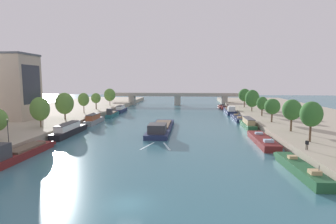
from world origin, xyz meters
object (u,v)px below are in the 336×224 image
at_px(moored_boat_left_upstream, 121,109).
at_px(person_on_quay, 307,144).
at_px(moored_boat_left_second, 18,153).
at_px(moored_boat_right_end, 262,140).
at_px(moored_boat_right_near, 300,168).
at_px(tree_right_end_of_row, 292,110).
at_px(tree_right_third, 272,107).
at_px(bridge_far, 178,97).
at_px(tree_right_by_lamp, 245,95).
at_px(moored_boat_right_downstream, 223,107).
at_px(moored_boat_left_far, 94,119).
at_px(tree_right_distant, 252,98).
at_px(tree_right_midway, 262,103).
at_px(moored_boat_right_midway, 238,118).
at_px(moored_boat_left_midway, 69,130).
at_px(moored_boat_left_downstream, 112,114).
at_px(tree_left_past_mid, 65,103).
at_px(tree_left_end_of_row, 40,109).
at_px(tree_left_distant, 110,95).
at_px(moored_boat_right_second, 230,111).
at_px(lamppost_left_bank, 8,130).
at_px(moored_boat_right_far, 248,124).
at_px(tree_right_far, 311,114).
at_px(tree_left_nearest, 96,98).
at_px(tree_left_far, 84,99).
at_px(barge_midriver, 161,128).

distance_m(moored_boat_left_upstream, person_on_quay, 73.50).
relative_size(moored_boat_left_second, moored_boat_right_end, 1.01).
distance_m(moored_boat_right_near, tree_right_end_of_row, 22.55).
xyz_separation_m(tree_right_third, bridge_far, (-26.50, 62.42, -1.77)).
relative_size(moored_boat_right_near, tree_right_end_of_row, 2.07).
height_order(moored_boat_right_end, tree_right_by_lamp, tree_right_by_lamp).
bearing_deg(moored_boat_right_downstream, bridge_far, 146.29).
relative_size(moored_boat_left_far, tree_right_distant, 1.67).
bearing_deg(bridge_far, moored_boat_left_second, -102.52).
bearing_deg(tree_right_midway, moored_boat_right_midway, 154.39).
bearing_deg(tree_right_midway, tree_right_distant, 90.74).
distance_m(moored_boat_left_midway, moored_boat_left_downstream, 30.54).
height_order(moored_boat_left_downstream, tree_left_past_mid, tree_left_past_mid).
height_order(tree_left_past_mid, tree_right_midway, tree_left_past_mid).
distance_m(moored_boat_right_midway, tree_right_third, 16.80).
relative_size(tree_left_end_of_row, person_on_quay, 4.15).
relative_size(moored_boat_left_second, tree_left_end_of_row, 2.26).
height_order(tree_right_end_of_row, tree_right_midway, tree_right_end_of_row).
bearing_deg(tree_right_midway, moored_boat_right_near, -98.49).
xyz_separation_m(moored_boat_right_downstream, tree_right_third, (6.19, -48.87, 5.04)).
bearing_deg(tree_left_distant, moored_boat_left_second, -84.53).
distance_m(moored_boat_left_far, moored_boat_right_second, 49.82).
relative_size(tree_right_midway, person_on_quay, 3.49).
xyz_separation_m(tree_right_by_lamp, lamppost_left_bank, (-51.03, -64.06, -2.46)).
relative_size(moored_boat_right_midway, tree_left_past_mid, 1.99).
relative_size(moored_boat_left_second, bridge_far, 0.22).
height_order(moored_boat_right_downstream, tree_right_end_of_row, tree_right_end_of_row).
relative_size(moored_boat_right_far, tree_right_far, 1.81).
distance_m(tree_left_nearest, tree_right_midway, 57.03).
bearing_deg(moored_boat_right_downstream, tree_right_end_of_row, -83.97).
bearing_deg(tree_left_past_mid, moored_boat_left_downstream, 68.57).
height_order(tree_left_far, tree_right_midway, tree_left_far).
bearing_deg(tree_right_distant, tree_right_end_of_row, -90.39).
height_order(tree_left_end_of_row, tree_right_distant, tree_right_distant).
bearing_deg(moored_boat_left_downstream, tree_left_nearest, 137.60).
distance_m(tree_left_distant, tree_right_far, 82.44).
xyz_separation_m(tree_left_end_of_row, tree_right_distant, (54.17, 35.90, 0.20)).
relative_size(barge_midriver, tree_right_end_of_row, 3.67).
bearing_deg(tree_left_past_mid, moored_boat_left_midway, -61.07).
xyz_separation_m(moored_boat_left_second, moored_boat_right_second, (41.25, 61.52, 0.00)).
bearing_deg(tree_right_end_of_row, moored_boat_right_near, -106.78).
distance_m(moored_boat_left_midway, moored_boat_right_end, 41.04).
height_order(moored_boat_right_far, person_on_quay, person_on_quay).
bearing_deg(bridge_far, tree_right_distant, -54.82).
xyz_separation_m(moored_boat_left_upstream, moored_boat_right_midway, (40.97, -16.64, -0.51)).
xyz_separation_m(moored_boat_left_far, tree_right_far, (47.31, -25.85, 5.27)).
bearing_deg(moored_boat_left_far, moored_boat_left_upstream, 88.73).
height_order(moored_boat_right_far, tree_right_end_of_row, tree_right_end_of_row).
bearing_deg(tree_right_far, moored_boat_right_near, -117.71).
xyz_separation_m(moored_boat_left_upstream, tree_right_third, (46.74, -31.59, 4.54)).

